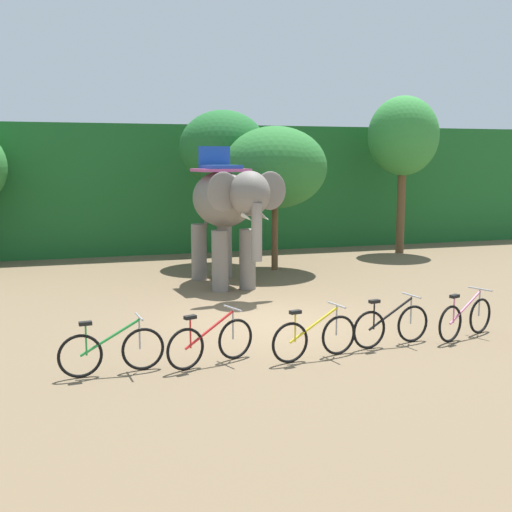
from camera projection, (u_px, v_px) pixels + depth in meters
ground_plane at (277, 323)px, 13.58m from camera, size 80.00×80.00×0.00m
foliage_hedge at (169, 186)px, 26.07m from camera, size 36.00×6.00×4.65m
tree_center at (223, 148)px, 20.88m from camera, size 2.83×2.83×4.99m
tree_far_left at (275, 168)px, 19.72m from camera, size 3.18×3.18×4.43m
tree_right at (403, 137)px, 23.23m from camera, size 2.54×2.54×5.68m
elephant at (226, 205)px, 17.23m from camera, size 2.09×4.21×3.78m
bike_green at (112, 351)px, 10.34m from camera, size 1.71×0.52×0.92m
bike_red at (211, 342)px, 10.82m from camera, size 1.62×0.72×0.92m
bike_yellow at (315, 337)px, 11.12m from camera, size 1.69×0.54×0.92m
bike_black at (391, 325)px, 11.92m from camera, size 1.70×0.52×0.92m
bike_pink at (465, 318)px, 12.44m from camera, size 1.61×0.76×0.92m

